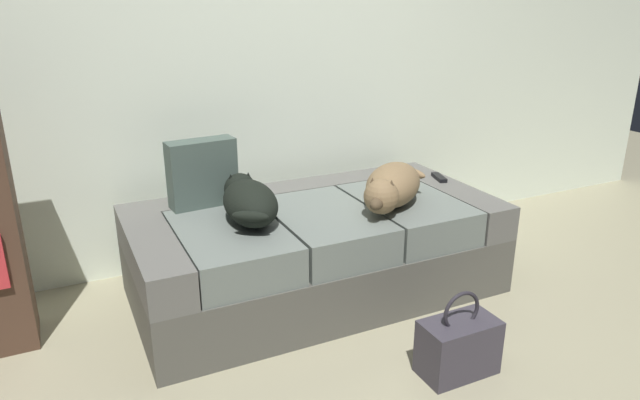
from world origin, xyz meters
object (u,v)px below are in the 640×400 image
couch (316,249)px  throw_pillow (202,173)px  dog_dark (248,200)px  dog_tan (391,186)px  handbag (458,346)px  tv_remote (439,177)px

couch → throw_pillow: bearing=152.1°
dog_dark → dog_tan: bearing=-10.5°
couch → dog_dark: size_ratio=3.21×
dog_dark → handbag: bearing=-55.7°
handbag → dog_tan: bearing=80.7°
tv_remote → couch: bearing=-157.3°
tv_remote → throw_pillow: throw_pillow is taller
couch → handbag: 0.94m
throw_pillow → couch: bearing=-27.9°
dog_dark → throw_pillow: (-0.14, 0.30, 0.07)m
dog_tan → throw_pillow: (-0.85, 0.43, 0.06)m
dog_tan → handbag: (-0.12, -0.74, -0.46)m
dog_dark → tv_remote: bearing=6.2°
tv_remote → handbag: size_ratio=0.40×
dog_dark → throw_pillow: size_ratio=1.70×
couch → throw_pillow: (-0.50, 0.27, 0.41)m
dog_dark → throw_pillow: 0.34m
dog_tan → handbag: 0.88m
tv_remote → throw_pillow: (-1.35, 0.17, 0.16)m
throw_pillow → dog_dark: bearing=-65.4°
dog_dark → dog_tan: dog_tan is taller
dog_dark → tv_remote: 1.22m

